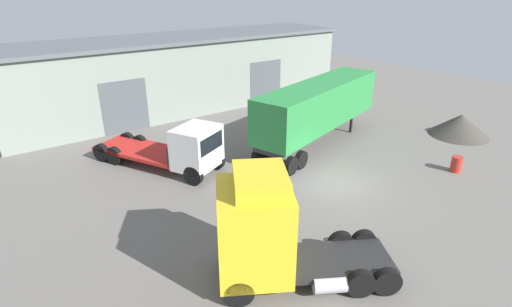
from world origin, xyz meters
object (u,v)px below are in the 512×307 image
container_trailer_green (318,106)px  gravel_pile (460,125)px  oil_drum (456,164)px  tractor_unit_yellow (267,232)px  flatbed_truck_white (179,149)px

container_trailer_green → gravel_pile: container_trailer_green is taller
container_trailer_green → oil_drum: bearing=-81.8°
container_trailer_green → tractor_unit_yellow: bearing=-157.9°
oil_drum → flatbed_truck_white: bearing=143.6°
gravel_pile → tractor_unit_yellow: bearing=-169.2°
flatbed_truck_white → oil_drum: flatbed_truck_white is taller
container_trailer_green → gravel_pile: (8.98, -4.54, -1.80)m
container_trailer_green → oil_drum: container_trailer_green is taller
tractor_unit_yellow → gravel_pile: (19.31, 3.68, -1.25)m
tractor_unit_yellow → flatbed_truck_white: (1.53, 9.78, -0.68)m
gravel_pile → oil_drum: 6.28m
flatbed_truck_white → oil_drum: size_ratio=8.96×
tractor_unit_yellow → oil_drum: size_ratio=7.34×
tractor_unit_yellow → flatbed_truck_white: 9.92m
flatbed_truck_white → oil_drum: 15.22m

